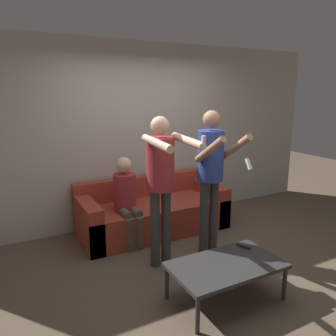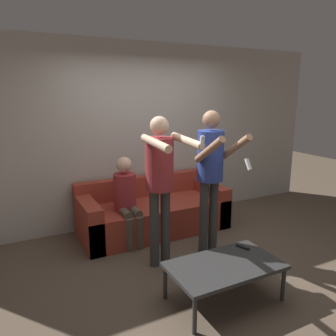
{
  "view_description": "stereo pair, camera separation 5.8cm",
  "coord_description": "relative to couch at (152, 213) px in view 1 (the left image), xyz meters",
  "views": [
    {
      "loc": [
        -1.96,
        -2.91,
        1.97
      ],
      "look_at": [
        -0.06,
        0.68,
        1.03
      ],
      "focal_mm": 35.0,
      "sensor_mm": 36.0,
      "label": 1
    },
    {
      "loc": [
        -1.9,
        -2.94,
        1.97
      ],
      "look_at": [
        -0.06,
        0.68,
        1.03
      ],
      "focal_mm": 35.0,
      "sensor_mm": 36.0,
      "label": 2
    }
  ],
  "objects": [
    {
      "name": "ground_plane",
      "position": [
        0.06,
        -1.17,
        -0.27
      ],
      "size": [
        14.0,
        14.0,
        0.0
      ],
      "primitive_type": "plane",
      "color": "brown"
    },
    {
      "name": "wall_back",
      "position": [
        0.06,
        0.48,
        1.08
      ],
      "size": [
        6.4,
        0.06,
        2.7
      ],
      "color": "#B7B2A8",
      "rests_on": "ground_plane"
    },
    {
      "name": "couch",
      "position": [
        0.0,
        0.0,
        0.0
      ],
      "size": [
        2.1,
        0.89,
        0.74
      ],
      "color": "#9E3828",
      "rests_on": "ground_plane"
    },
    {
      "name": "person_standing_left",
      "position": [
        -0.33,
        -0.96,
        0.83
      ],
      "size": [
        0.43,
        0.75,
        1.73
      ],
      "color": "#383838",
      "rests_on": "ground_plane"
    },
    {
      "name": "person_standing_right",
      "position": [
        0.34,
        -0.95,
        0.84
      ],
      "size": [
        0.43,
        0.67,
        1.77
      ],
      "color": "#383838",
      "rests_on": "ground_plane"
    },
    {
      "name": "person_seated",
      "position": [
        -0.47,
        -0.21,
        0.37
      ],
      "size": [
        0.3,
        0.52,
        1.16
      ],
      "color": "brown",
      "rests_on": "ground_plane"
    },
    {
      "name": "coffee_table",
      "position": [
        -0.08,
        -1.83,
        0.08
      ],
      "size": [
        1.08,
        0.63,
        0.38
      ],
      "color": "#2D2D2D",
      "rests_on": "ground_plane"
    },
    {
      "name": "remote_on_table",
      "position": [
        0.29,
        -1.65,
        0.13
      ],
      "size": [
        0.08,
        0.15,
        0.02
      ],
      "color": "black",
      "rests_on": "coffee_table"
    }
  ]
}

